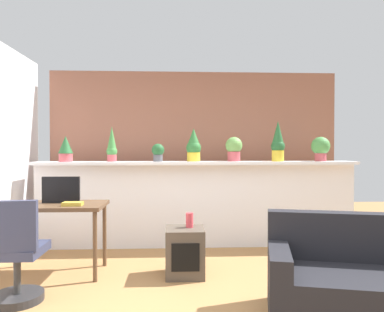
{
  "coord_description": "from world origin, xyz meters",
  "views": [
    {
      "loc": [
        -0.31,
        -2.94,
        1.33
      ],
      "look_at": [
        -0.1,
        1.39,
        1.25
      ],
      "focal_mm": 33.99,
      "sensor_mm": 36.0,
      "label": 1
    }
  ],
  "objects": [
    {
      "name": "divider_wall",
      "position": [
        0.0,
        2.0,
        0.56
      ],
      "size": [
        4.31,
        0.16,
        1.13
      ],
      "primitive_type": "cube",
      "color": "white",
      "rests_on": "ground"
    },
    {
      "name": "desk",
      "position": [
        -1.6,
        0.98,
        0.67
      ],
      "size": [
        1.1,
        0.6,
        0.75
      ],
      "color": "brown",
      "rests_on": "ground"
    },
    {
      "name": "potted_plant_5",
      "position": [
        1.1,
        1.94,
        1.42
      ],
      "size": [
        0.19,
        0.19,
        0.55
      ],
      "color": "gold",
      "rests_on": "plant_shelf"
    },
    {
      "name": "couch",
      "position": [
        1.21,
        -0.25,
        0.28
      ],
      "size": [
        1.69,
        1.1,
        0.8
      ],
      "color": "black",
      "rests_on": "ground"
    },
    {
      "name": "book_on_desk",
      "position": [
        -1.35,
        0.84,
        0.77
      ],
      "size": [
        0.2,
        0.13,
        0.04
      ],
      "primitive_type": "cube",
      "color": "gold",
      "rests_on": "desk"
    },
    {
      "name": "potted_plant_0",
      "position": [
        -1.74,
        1.93,
        1.34
      ],
      "size": [
        0.19,
        0.19,
        0.34
      ],
      "color": "#B7474C",
      "rests_on": "plant_shelf"
    },
    {
      "name": "office_chair",
      "position": [
        -1.67,
        0.22,
        0.39
      ],
      "size": [
        0.46,
        0.46,
        0.91
      ],
      "color": "#262628",
      "rests_on": "ground"
    },
    {
      "name": "potted_plant_3",
      "position": [
        -0.05,
        1.99,
        1.38
      ],
      "size": [
        0.2,
        0.2,
        0.45
      ],
      "color": "gold",
      "rests_on": "plant_shelf"
    },
    {
      "name": "ground_plane",
      "position": [
        0.0,
        0.0,
        0.0
      ],
      "size": [
        12.0,
        12.0,
        0.0
      ],
      "primitive_type": "plane",
      "color": "#9E7042"
    },
    {
      "name": "brick_wall_behind",
      "position": [
        0.0,
        2.6,
        1.25
      ],
      "size": [
        4.31,
        0.1,
        2.5
      ],
      "primitive_type": "cube",
      "color": "#935B47",
      "rests_on": "ground"
    },
    {
      "name": "potted_plant_1",
      "position": [
        -1.15,
        1.97,
        1.38
      ],
      "size": [
        0.14,
        0.14,
        0.47
      ],
      "color": "#B7474C",
      "rests_on": "plant_shelf"
    },
    {
      "name": "potted_plant_4",
      "position": [
        0.51,
        2.0,
        1.35
      ],
      "size": [
        0.23,
        0.23,
        0.33
      ],
      "color": "#B7474C",
      "rests_on": "plant_shelf"
    },
    {
      "name": "potted_plant_2",
      "position": [
        -0.53,
        1.94,
        1.3
      ],
      "size": [
        0.17,
        0.17,
        0.24
      ],
      "color": "#4C4C51",
      "rests_on": "plant_shelf"
    },
    {
      "name": "vase_on_shelf",
      "position": [
        -0.15,
        0.9,
        0.58
      ],
      "size": [
        0.08,
        0.08,
        0.15
      ],
      "primitive_type": "cylinder",
      "color": "#CC3D47",
      "rests_on": "side_cube_shelf"
    },
    {
      "name": "side_cube_shelf",
      "position": [
        -0.2,
        0.86,
        0.25
      ],
      "size": [
        0.4,
        0.41,
        0.5
      ],
      "color": "#4C4238",
      "rests_on": "ground"
    },
    {
      "name": "tv_monitor",
      "position": [
        -1.54,
        1.06,
        0.89
      ],
      "size": [
        0.4,
        0.04,
        0.28
      ],
      "primitive_type": "cube",
      "color": "black",
      "rests_on": "desk"
    },
    {
      "name": "plant_shelf",
      "position": [
        0.0,
        1.96,
        1.15
      ],
      "size": [
        4.31,
        0.39,
        0.04
      ],
      "primitive_type": "cube",
      "color": "white",
      "rests_on": "divider_wall"
    },
    {
      "name": "potted_plant_6",
      "position": [
        1.71,
        1.98,
        1.35
      ],
      "size": [
        0.25,
        0.25,
        0.34
      ],
      "color": "#B7474C",
      "rests_on": "plant_shelf"
    }
  ]
}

